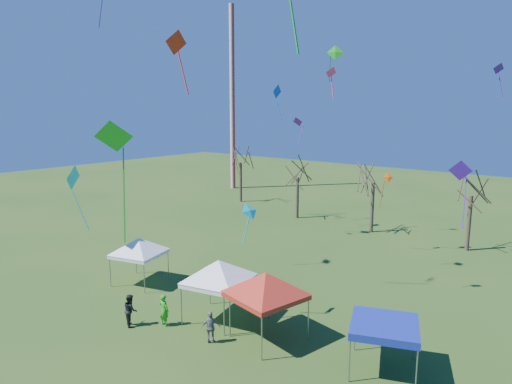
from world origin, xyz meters
TOP-DOWN VIEW (x-y plane):
  - ground at (0.00, 0.00)m, footprint 140.00×140.00m
  - radio_mast at (-28.00, 34.00)m, footprint 0.70×0.70m
  - tree_0 at (-20.85, 27.38)m, footprint 3.83×3.83m
  - tree_1 at (-10.77, 24.65)m, footprint 3.42×3.42m
  - tree_2 at (-2.37, 24.38)m, footprint 3.71×3.71m
  - tree_3 at (6.03, 24.04)m, footprint 3.59×3.59m
  - tent_white_west at (-8.77, 3.23)m, footprint 3.83×3.83m
  - tent_white_mid at (-1.13, 2.66)m, footprint 4.26×4.26m
  - tent_red at (2.08, 2.62)m, footprint 4.38×4.38m
  - tent_blue at (7.80, 3.55)m, footprint 3.67×3.67m
  - person_grey at (0.29, 0.57)m, footprint 0.94×0.93m
  - person_green at (-2.87, 0.32)m, footprint 0.64×0.43m
  - person_dark at (-4.27, -0.77)m, footprint 1.03×0.95m
  - kite_13 at (-9.89, 23.23)m, footprint 1.15×0.82m
  - kite_2 at (-9.50, 19.16)m, footprint 0.69×1.28m
  - kite_5 at (1.84, -5.29)m, footprint 1.49×1.44m
  - kite_1 at (0.09, 3.78)m, footprint 0.87×1.12m
  - kite_19 at (7.94, 20.06)m, footprint 0.90×0.96m
  - kite_22 at (0.98, 19.52)m, footprint 1.06×1.04m
  - kite_17 at (9.59, 6.56)m, footprint 1.03×0.66m
  - kite_18 at (1.99, 8.51)m, footprint 0.71×0.84m
  - kite_11 at (-1.78, 15.61)m, footprint 1.32×1.12m
  - kite_14 at (-11.16, 0.35)m, footprint 1.42×1.62m
  - kite_27 at (-0.30, -0.60)m, footprint 0.72×1.13m

SIDE VIEW (x-z plane):
  - ground at x=0.00m, z-range 0.00..0.00m
  - person_grey at x=0.29m, z-range 0.00..1.59m
  - person_dark at x=-4.27m, z-range 0.00..1.70m
  - person_green at x=-2.87m, z-range 0.00..1.71m
  - tent_blue at x=7.80m, z-range 0.93..3.15m
  - tent_white_west at x=-8.77m, z-range 1.08..4.59m
  - tent_white_mid at x=-1.13m, z-range 1.18..5.04m
  - tent_red at x=2.08m, z-range 1.21..5.17m
  - tree_1 at x=-10.77m, z-range 2.02..9.56m
  - kite_22 at x=0.98m, z-range 4.46..7.32m
  - kite_1 at x=0.09m, z-range 4.84..7.10m
  - tree_3 at x=6.03m, z-range 2.12..10.03m
  - tree_2 at x=-2.37m, z-range 2.20..10.38m
  - tree_0 at x=-20.85m, z-range 2.27..10.70m
  - kite_14 at x=-11.16m, z-range 4.94..9.20m
  - kite_17 at x=9.59m, z-range 7.09..10.08m
  - kite_13 at x=-9.89m, z-range 8.55..11.37m
  - kite_5 at x=1.84m, z-range 8.26..12.41m
  - radio_mast at x=-28.00m, z-range 0.00..25.00m
  - kite_2 at x=-9.50m, z-range 11.09..14.29m
  - kite_18 at x=1.99m, z-range 12.24..14.07m
  - kite_19 at x=7.94m, z-range 12.68..14.92m
  - kite_27 at x=-0.30m, z-range 12.64..15.33m
  - kite_11 at x=-1.78m, z-range 13.84..16.46m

